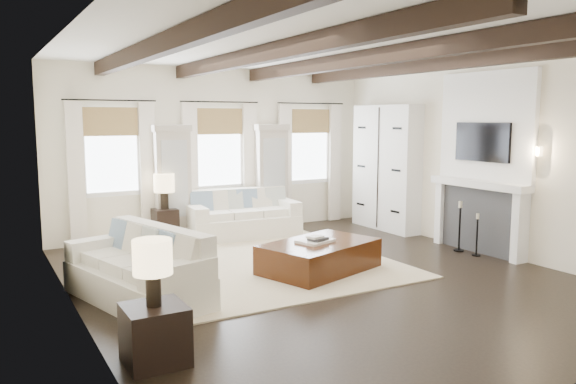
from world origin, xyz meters
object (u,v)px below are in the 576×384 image
ottoman (319,257)px  side_table_back (165,226)px  sofa_back (242,217)px  side_table_front (155,335)px  sofa_left (142,271)px

ottoman → side_table_back: 3.32m
ottoman → sofa_back: bearing=71.0°
side_table_back → side_table_front: bearing=-108.3°
side_table_back → sofa_back: bearing=-7.5°
ottoman → side_table_back: bearing=96.7°
sofa_back → ottoman: bearing=-91.3°
ottoman → side_table_front: bearing=-165.5°
sofa_back → ottoman: 2.84m
ottoman → side_table_front: side_table_front is taller
sofa_back → sofa_left: (-2.67, -2.84, -0.00)m
side_table_back → ottoman: bearing=-65.6°
side_table_back → sofa_left: bearing=-112.2°
sofa_back → side_table_back: bearing=172.5°
ottoman → side_table_front: (-2.99, -1.88, 0.05)m
sofa_left → side_table_front: 1.92m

